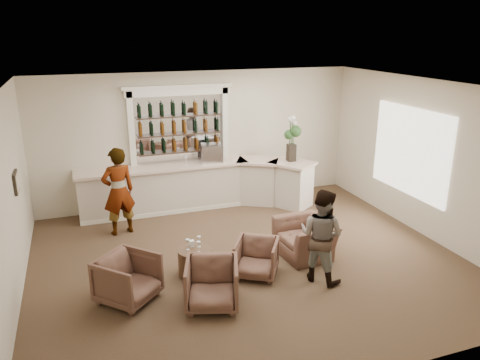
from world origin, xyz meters
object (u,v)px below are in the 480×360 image
Objects in this scene: guest at (321,236)px; armchair_far at (305,238)px; armchair_left at (128,279)px; armchair_center at (212,284)px; armchair_right at (257,258)px; flower_vase at (292,136)px; sommelier at (118,191)px; espresso_machine at (212,153)px; cocktail_table at (195,262)px; bar_counter at (199,186)px.

armchair_far is at bearing -46.76° from guest.
armchair_far is at bearing -35.78° from armchair_left.
armchair_right is at bearing 50.92° from armchair_center.
armchair_left is 0.77× the size of flower_vase.
espresso_machine is at bearing -171.06° from sommelier.
flower_vase is at bearing 172.06° from sommelier.
cocktail_table is 0.73× the size of armchair_center.
armchair_far is 3.15m from flower_vase.
espresso_machine reaches higher than bar_counter.
guest is 3.35× the size of espresso_machine.
sommelier is at bearing 9.03° from guest.
armchair_left is at bearing -86.50° from armchair_far.
guest is at bearing -107.34° from flower_vase.
bar_counter reaches higher than armchair_right.
sommelier is 2.83m from armchair_left.
cocktail_table is 0.72× the size of armchair_left.
sommelier reaches higher than bar_counter.
cocktail_table is 1.11m from armchair_right.
armchair_left reaches higher than armchair_center.
bar_counter is 2.21m from sommelier.
armchair_left is at bearing -146.55° from armchair_right.
guest reaches higher than armchair_left.
bar_counter is 2.58m from flower_vase.
armchair_center reaches higher than armchair_far.
armchair_right is at bearing -75.13° from armchair_far.
cocktail_table is 0.57× the size of armchair_far.
sommelier reaches higher than espresso_machine.
espresso_machine is at bearing 12.00° from armchair_left.
armchair_left is at bearing 171.89° from armchair_center.
armchair_far reaches higher than cocktail_table.
armchair_far is (3.30, -2.27, -0.61)m from sommelier.
espresso_machine is (-0.75, 4.16, 0.52)m from guest.
armchair_left is at bearing 47.37° from guest.
bar_counter is at bearing -158.47° from espresso_machine.
cocktail_table is at bearing 108.08° from armchair_center.
guest is at bearing 22.46° from armchair_center.
guest is 3.33m from armchair_left.
armchair_far is 3.51m from espresso_machine.
armchair_left is at bearing -120.58° from bar_counter.
flower_vase is (4.22, 0.38, 0.81)m from sommelier.
armchair_left is (-2.16, -3.65, -0.18)m from bar_counter.
espresso_machine is at bearing 11.48° from bar_counter.
flower_vase reaches higher than bar_counter.
espresso_machine reaches higher than armchair_far.
flower_vase is (1.12, 3.59, 0.93)m from guest.
armchair_center is at bearing 59.64° from guest.
sommelier reaches higher than guest.
armchair_center reaches higher than armchair_right.
espresso_machine is 2.00m from flower_vase.
armchair_far is at bearing 43.99° from armchair_center.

